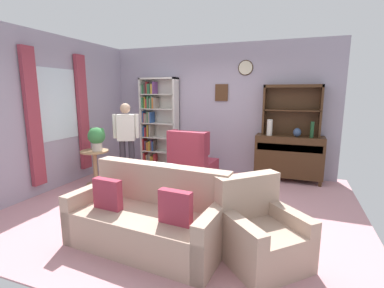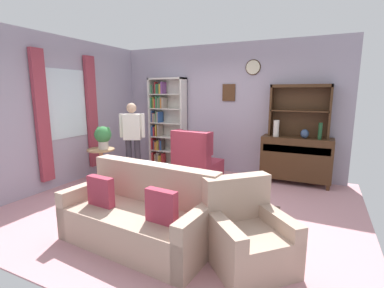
{
  "view_description": "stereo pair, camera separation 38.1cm",
  "coord_description": "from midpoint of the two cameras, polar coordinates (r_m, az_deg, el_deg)",
  "views": [
    {
      "loc": [
        1.64,
        -3.93,
        1.77
      ],
      "look_at": [
        0.1,
        0.2,
        0.95
      ],
      "focal_mm": 26.02,
      "sensor_mm": 36.0,
      "label": 1
    },
    {
      "loc": [
        1.99,
        -3.78,
        1.77
      ],
      "look_at": [
        0.1,
        0.2,
        0.95
      ],
      "focal_mm": 26.02,
      "sensor_mm": 36.0,
      "label": 2
    }
  ],
  "objects": [
    {
      "name": "bookshelf",
      "position": [
        6.69,
        -8.93,
        4.28
      ],
      "size": [
        0.9,
        0.3,
        2.1
      ],
      "color": "silver",
      "rests_on": "ground_plane"
    },
    {
      "name": "vase_round",
      "position": [
        5.7,
        18.98,
        2.26
      ],
      "size": [
        0.15,
        0.15,
        0.17
      ],
      "primitive_type": "ellipsoid",
      "color": "#33476B",
      "rests_on": "sideboard"
    },
    {
      "name": "sideboard_hutch",
      "position": [
        5.83,
        18.08,
        7.97
      ],
      "size": [
        1.1,
        0.26,
        1.0
      ],
      "color": "#422816",
      "rests_on": "sideboard"
    },
    {
      "name": "sideboard",
      "position": [
        5.85,
        17.44,
        -2.38
      ],
      "size": [
        1.3,
        0.45,
        0.92
      ],
      "color": "#422816",
      "rests_on": "ground_plane"
    },
    {
      "name": "vase_tall",
      "position": [
        5.71,
        13.8,
        3.31
      ],
      "size": [
        0.11,
        0.11,
        0.32
      ],
      "primitive_type": "cylinder",
      "color": "beige",
      "rests_on": "sideboard"
    },
    {
      "name": "wall_left",
      "position": [
        5.81,
        -27.95,
        5.67
      ],
      "size": [
        0.16,
        4.2,
        2.8
      ],
      "color": "#A399AD",
      "rests_on": "ground_plane"
    },
    {
      "name": "coffee_table",
      "position": [
        4.05,
        -6.21,
        -9.99
      ],
      "size": [
        0.8,
        0.5,
        0.42
      ],
      "color": "#422816",
      "rests_on": "ground_plane"
    },
    {
      "name": "book_stack",
      "position": [
        4.06,
        -4.51,
        -8.43
      ],
      "size": [
        0.18,
        0.16,
        0.07
      ],
      "color": "#3F3833",
      "rests_on": "coffee_table"
    },
    {
      "name": "couch_floral",
      "position": [
        3.45,
        -12.05,
        -14.7
      ],
      "size": [
        1.86,
        0.99,
        0.9
      ],
      "color": "tan",
      "rests_on": "ground_plane"
    },
    {
      "name": "bottle_wine",
      "position": [
        5.67,
        21.64,
        2.76
      ],
      "size": [
        0.07,
        0.07,
        0.31
      ],
      "primitive_type": "cylinder",
      "color": "#194223",
      "rests_on": "sideboard"
    },
    {
      "name": "wall_back",
      "position": [
        6.26,
        3.64,
        7.2
      ],
      "size": [
        5.0,
        0.09,
        2.8
      ],
      "color": "#A399AD",
      "rests_on": "ground_plane"
    },
    {
      "name": "person_reading",
      "position": [
        5.76,
        -15.16,
        1.57
      ],
      "size": [
        0.51,
        0.32,
        1.56
      ],
      "color": "#38333D",
      "rests_on": "ground_plane"
    },
    {
      "name": "area_rug",
      "position": [
        4.28,
        -3.75,
        -13.83
      ],
      "size": [
        2.57,
        1.66,
        0.01
      ],
      "primitive_type": "cube",
      "color": "brown",
      "rests_on": "ground_plane"
    },
    {
      "name": "plant_stand",
      "position": [
        5.71,
        -21.07,
        -3.85
      ],
      "size": [
        0.52,
        0.52,
        0.68
      ],
      "color": "#A87F56",
      "rests_on": "ground_plane"
    },
    {
      "name": "wingback_chair",
      "position": [
        5.51,
        -2.01,
        -4.02
      ],
      "size": [
        0.85,
        0.87,
        1.05
      ],
      "color": "#A33347",
      "rests_on": "ground_plane"
    },
    {
      "name": "armchair_floral",
      "position": [
        3.13,
        10.29,
        -17.9
      ],
      "size": [
        1.08,
        1.08,
        0.88
      ],
      "color": "tan",
      "rests_on": "ground_plane"
    },
    {
      "name": "ground_plane",
      "position": [
        4.62,
        -4.5,
        -12.17
      ],
      "size": [
        5.4,
        4.6,
        0.02
      ],
      "primitive_type": "cube",
      "color": "#C68C93"
    },
    {
      "name": "potted_plant_large",
      "position": [
        5.58,
        -20.85,
        1.3
      ],
      "size": [
        0.32,
        0.32,
        0.44
      ],
      "color": "beige",
      "rests_on": "plant_stand"
    }
  ]
}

